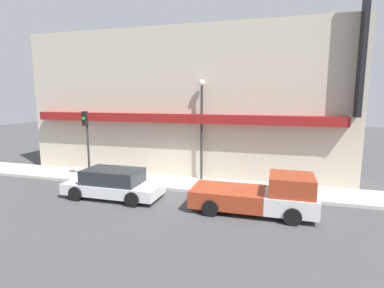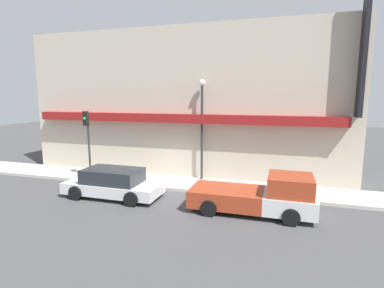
# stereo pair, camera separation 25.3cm
# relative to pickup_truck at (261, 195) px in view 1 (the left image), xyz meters

# --- Properties ---
(ground_plane) EXTENTS (80.00, 80.00, 0.00)m
(ground_plane) POSITION_rel_pickup_truck_xyz_m (-5.20, 1.66, -0.75)
(ground_plane) COLOR #424244
(sidewalk) EXTENTS (36.00, 2.48, 0.16)m
(sidewalk) POSITION_rel_pickup_truck_xyz_m (-5.20, 2.90, -0.67)
(sidewalk) COLOR #B7B2A8
(sidewalk) RESTS_ON ground
(building) EXTENTS (19.80, 3.80, 10.74)m
(building) POSITION_rel_pickup_truck_xyz_m (-5.18, 5.62, 3.67)
(building) COLOR #BCB29E
(building) RESTS_ON ground
(pickup_truck) EXTENTS (5.16, 2.19, 1.70)m
(pickup_truck) POSITION_rel_pickup_truck_xyz_m (0.00, 0.00, 0.00)
(pickup_truck) COLOR silver
(pickup_truck) RESTS_ON ground
(parked_car) EXTENTS (4.73, 2.06, 1.40)m
(parked_car) POSITION_rel_pickup_truck_xyz_m (-7.00, 0.00, -0.06)
(parked_car) COLOR silver
(parked_car) RESTS_ON ground
(fire_hydrant) EXTENTS (0.21, 0.21, 0.60)m
(fire_hydrant) POSITION_rel_pickup_truck_xyz_m (-7.37, 2.40, -0.29)
(fire_hydrant) COLOR #196633
(fire_hydrant) RESTS_ON sidewalk
(street_lamp) EXTENTS (0.36, 0.36, 5.61)m
(street_lamp) POSITION_rel_pickup_truck_xyz_m (-3.56, 3.79, 2.92)
(street_lamp) COLOR #2D2D2D
(street_lamp) RESTS_ON sidewalk
(traffic_light) EXTENTS (0.28, 0.42, 3.88)m
(traffic_light) POSITION_rel_pickup_truck_xyz_m (-9.83, 2.09, 2.07)
(traffic_light) COLOR #2D2D2D
(traffic_light) RESTS_ON sidewalk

